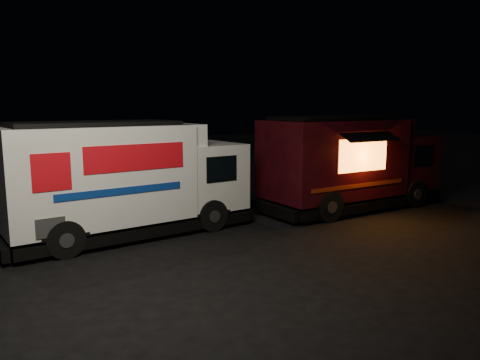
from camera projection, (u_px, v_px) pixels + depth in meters
ground at (189, 243)px, 11.05m from camera, size 80.00×80.00×0.00m
white_truck at (130, 178)px, 11.61m from camera, size 6.63×3.95×2.84m
red_truck at (352, 162)px, 14.66m from camera, size 6.57×3.70×2.89m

